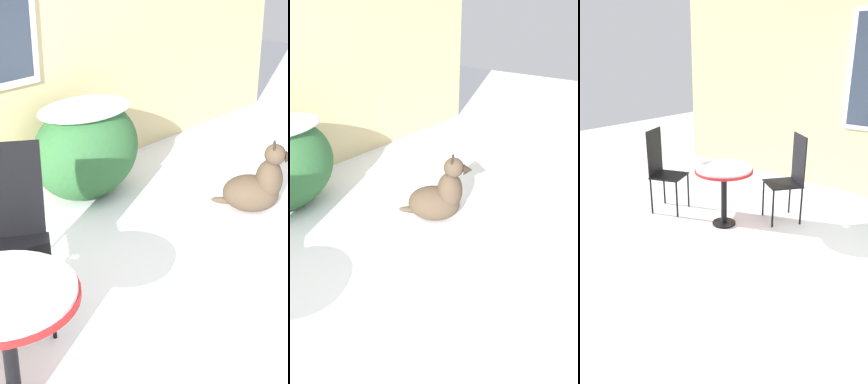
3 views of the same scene
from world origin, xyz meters
The scene contains 4 objects.
ground_plane centered at (0.00, 0.00, 0.00)m, with size 16.00×16.00×0.00m, color white.
patio_table centered at (-1.47, 0.12, 0.63)m, with size 0.69×0.69×0.74m.
patio_chair_near_table centered at (-0.95, 0.75, 0.59)m, with size 0.56×0.56×1.09m.
patio_chair_far_side centered at (-2.38, -0.05, 0.59)m, with size 0.52×0.52×1.09m.
Camera 3 is at (1.25, -3.09, 2.04)m, focal length 35.00 mm.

